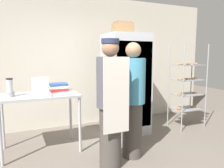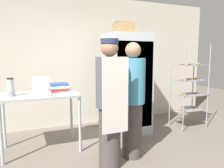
# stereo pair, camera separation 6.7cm
# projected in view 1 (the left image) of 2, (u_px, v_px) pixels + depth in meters

# --- Properties ---
(back_wall) EXTENTS (6.40, 0.12, 2.79)m
(back_wall) POSITION_uv_depth(u_px,v_px,m) (82.00, 61.00, 4.81)
(back_wall) COLOR beige
(back_wall) RESTS_ON ground_plane
(refrigerator) EXTENTS (0.79, 0.75, 1.94)m
(refrigerator) POSITION_uv_depth(u_px,v_px,m) (126.00, 84.00, 4.27)
(refrigerator) COLOR #ADAFB5
(refrigerator) RESTS_ON ground_plane
(baking_rack) EXTENTS (0.65, 0.46, 1.76)m
(baking_rack) POSITION_uv_depth(u_px,v_px,m) (187.00, 86.00, 4.61)
(baking_rack) COLOR #93969B
(baking_rack) RESTS_ON ground_plane
(prep_counter) EXTENTS (1.20, 0.70, 0.92)m
(prep_counter) POSITION_uv_depth(u_px,v_px,m) (40.00, 101.00, 3.43)
(prep_counter) COLOR #ADAFB5
(prep_counter) RESTS_ON ground_plane
(donut_box) EXTENTS (0.26, 0.24, 0.28)m
(donut_box) POSITION_uv_depth(u_px,v_px,m) (41.00, 93.00, 3.26)
(donut_box) COLOR white
(donut_box) RESTS_ON prep_counter
(blender_pitcher) EXTENTS (0.12, 0.12, 0.27)m
(blender_pitcher) POSITION_uv_depth(u_px,v_px,m) (10.00, 88.00, 3.22)
(blender_pitcher) COLOR #99999E
(blender_pitcher) RESTS_ON prep_counter
(binder_stack) EXTENTS (0.31, 0.25, 0.13)m
(binder_stack) POSITION_uv_depth(u_px,v_px,m) (58.00, 87.00, 3.74)
(binder_stack) COLOR #B72D2D
(binder_stack) RESTS_ON prep_counter
(cardboard_storage_box) EXTENTS (0.33, 0.35, 0.23)m
(cardboard_storage_box) POSITION_uv_depth(u_px,v_px,m) (123.00, 28.00, 4.20)
(cardboard_storage_box) COLOR #937047
(cardboard_storage_box) RESTS_ON refrigerator
(person_baker) EXTENTS (0.37, 0.39, 1.74)m
(person_baker) POSITION_uv_depth(u_px,v_px,m) (110.00, 102.00, 2.91)
(person_baker) COLOR #47423D
(person_baker) RESTS_ON ground_plane
(person_customer) EXTENTS (0.36, 0.36, 1.72)m
(person_customer) POSITION_uv_depth(u_px,v_px,m) (133.00, 100.00, 3.23)
(person_customer) COLOR #47423D
(person_customer) RESTS_ON ground_plane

